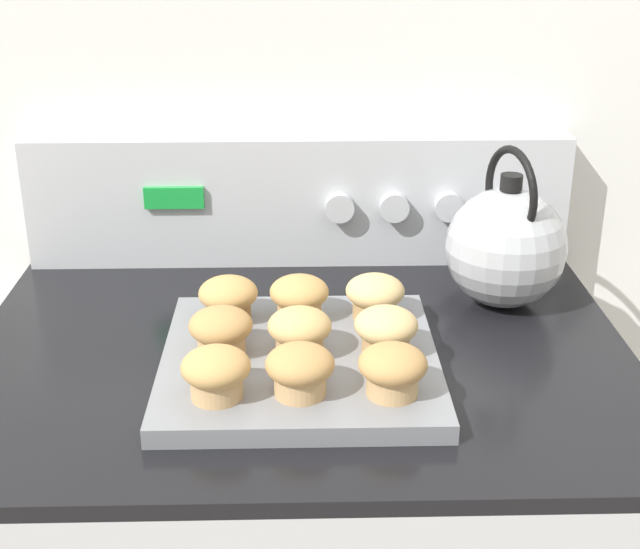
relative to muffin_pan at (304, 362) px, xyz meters
The scene contains 13 objects.
wall_back 0.48m from the muffin_pan, 90.60° to the left, with size 8.00×0.05×2.40m.
control_panel 0.35m from the muffin_pan, 90.32° to the left, with size 0.78×0.07×0.19m.
muffin_pan is the anchor object (origin of this frame).
muffin_r0_c0 0.14m from the muffin_pan, 134.05° to the right, with size 0.07×0.07×0.05m.
muffin_r0_c1 0.10m from the muffin_pan, 91.46° to the right, with size 0.07×0.07×0.05m.
muffin_r0_c2 0.14m from the muffin_pan, 45.13° to the right, with size 0.07×0.07×0.05m.
muffin_r1_c0 0.10m from the muffin_pan, behind, with size 0.07×0.07×0.05m.
muffin_r1_c1 0.04m from the muffin_pan, 94.69° to the right, with size 0.07×0.07×0.05m.
muffin_r1_c2 0.10m from the muffin_pan, ahead, with size 0.07×0.07×0.05m.
muffin_r2_c0 0.13m from the muffin_pan, 135.05° to the left, with size 0.07×0.07×0.05m.
muffin_r2_c1 0.10m from the muffin_pan, 90.34° to the left, with size 0.07×0.07×0.05m.
muffin_r2_c2 0.13m from the muffin_pan, 46.09° to the left, with size 0.07×0.07×0.05m.
tea_kettle 0.33m from the muffin_pan, 33.92° to the left, with size 0.16×0.19×0.21m.
Camera 1 is at (-0.00, -0.63, 1.41)m, focal length 50.00 mm.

